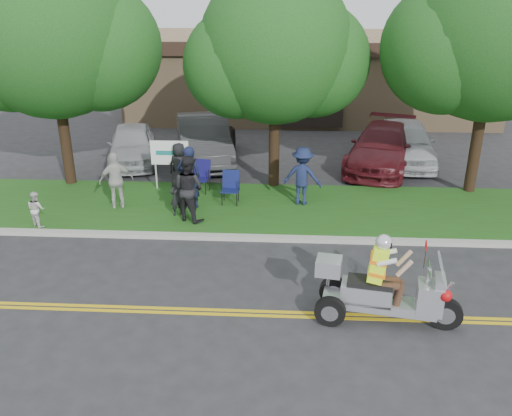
# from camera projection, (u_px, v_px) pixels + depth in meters

# --- Properties ---
(ground) EXTENTS (120.00, 120.00, 0.00)m
(ground) POSITION_uv_depth(u_px,v_px,m) (242.00, 300.00, 11.96)
(ground) COLOR #28282B
(ground) RESTS_ON ground
(centerline_near) EXTENTS (60.00, 0.10, 0.01)m
(centerline_near) POSITION_uv_depth(u_px,v_px,m) (240.00, 315.00, 11.43)
(centerline_near) COLOR gold
(centerline_near) RESTS_ON ground
(centerline_far) EXTENTS (60.00, 0.10, 0.01)m
(centerline_far) POSITION_uv_depth(u_px,v_px,m) (241.00, 311.00, 11.58)
(centerline_far) COLOR gold
(centerline_far) RESTS_ON ground
(curb) EXTENTS (60.00, 0.25, 0.12)m
(curb) POSITION_uv_depth(u_px,v_px,m) (251.00, 238.00, 14.75)
(curb) COLOR #A8A89E
(curb) RESTS_ON ground
(grass_verge) EXTENTS (60.00, 4.00, 0.10)m
(grass_verge) POSITION_uv_depth(u_px,v_px,m) (256.00, 208.00, 16.73)
(grass_verge) COLOR #244C14
(grass_verge) RESTS_ON ground
(commercial_building) EXTENTS (18.00, 8.20, 4.00)m
(commercial_building) POSITION_uv_depth(u_px,v_px,m) (309.00, 74.00, 28.56)
(commercial_building) COLOR #9E7F5B
(commercial_building) RESTS_ON ground
(tree_left) EXTENTS (6.62, 5.40, 7.78)m
(tree_left) POSITION_uv_depth(u_px,v_px,m) (54.00, 39.00, 16.91)
(tree_left) COLOR #332114
(tree_left) RESTS_ON ground
(tree_mid) EXTENTS (5.88, 4.80, 7.05)m
(tree_mid) POSITION_uv_depth(u_px,v_px,m) (277.00, 54.00, 16.89)
(tree_mid) COLOR #332114
(tree_mid) RESTS_ON ground
(tree_right) EXTENTS (6.86, 5.60, 8.07)m
(tree_right) POSITION_uv_depth(u_px,v_px,m) (495.00, 36.00, 16.13)
(tree_right) COLOR #332114
(tree_right) RESTS_ON ground
(business_sign) EXTENTS (1.25, 0.06, 1.75)m
(business_sign) POSITION_uv_depth(u_px,v_px,m) (170.00, 155.00, 17.71)
(business_sign) COLOR silver
(business_sign) RESTS_ON ground
(trike_scooter) EXTENTS (2.99, 1.20, 1.96)m
(trike_scooter) POSITION_uv_depth(u_px,v_px,m) (381.00, 291.00, 11.01)
(trike_scooter) COLOR black
(trike_scooter) RESTS_ON ground
(lawn_chair_a) EXTENTS (0.55, 0.57, 1.01)m
(lawn_chair_a) POSITION_uv_depth(u_px,v_px,m) (231.00, 185.00, 16.83)
(lawn_chair_a) COLOR black
(lawn_chair_a) RESTS_ON grass_verge
(lawn_chair_b) EXTENTS (0.63, 0.65, 1.04)m
(lawn_chair_b) POSITION_uv_depth(u_px,v_px,m) (201.00, 174.00, 17.74)
(lawn_chair_b) COLOR black
(lawn_chair_b) RESTS_ON grass_verge
(spectator_adult_left) EXTENTS (0.83, 0.69, 1.94)m
(spectator_adult_left) POSITION_uv_depth(u_px,v_px,m) (189.00, 177.00, 16.27)
(spectator_adult_left) COLOR #141A39
(spectator_adult_left) RESTS_ON grass_verge
(spectator_adult_mid) EXTENTS (1.18, 1.10, 1.93)m
(spectator_adult_mid) POSITION_uv_depth(u_px,v_px,m) (189.00, 188.00, 15.42)
(spectator_adult_mid) COLOR black
(spectator_adult_mid) RESTS_ON grass_verge
(spectator_adult_right) EXTENTS (1.10, 0.79, 1.73)m
(spectator_adult_right) POSITION_uv_depth(u_px,v_px,m) (116.00, 180.00, 16.32)
(spectator_adult_right) COLOR #B9BAB3
(spectator_adult_right) RESTS_ON grass_verge
(spectator_chair_a) EXTENTS (1.30, 0.93, 1.81)m
(spectator_chair_a) POSITION_uv_depth(u_px,v_px,m) (302.00, 176.00, 16.58)
(spectator_chair_a) COLOR #192145
(spectator_chair_a) RESTS_ON grass_verge
(spectator_chair_b) EXTENTS (0.88, 0.68, 1.60)m
(spectator_chair_b) POSITION_uv_depth(u_px,v_px,m) (180.00, 167.00, 17.75)
(spectator_chair_b) COLOR black
(spectator_chair_b) RESTS_ON grass_verge
(child_left) EXTENTS (0.49, 0.44, 1.13)m
(child_left) POSITION_uv_depth(u_px,v_px,m) (177.00, 197.00, 15.88)
(child_left) COLOR black
(child_left) RESTS_ON grass_verge
(child_right) EXTENTS (0.63, 0.60, 1.03)m
(child_right) POSITION_uv_depth(u_px,v_px,m) (36.00, 209.00, 15.18)
(child_right) COLOR silver
(child_right) RESTS_ON grass_verge
(parked_car_far_left) EXTENTS (2.65, 4.57, 1.46)m
(parked_car_far_left) POSITION_uv_depth(u_px,v_px,m) (132.00, 145.00, 20.80)
(parked_car_far_left) COLOR #A4A6AB
(parked_car_far_left) RESTS_ON ground
(parked_car_left) EXTENTS (3.04, 5.60, 1.75)m
(parked_car_left) POSITION_uv_depth(u_px,v_px,m) (204.00, 139.00, 20.94)
(parked_car_left) COLOR #343437
(parked_car_left) RESTS_ON ground
(parked_car_mid) EXTENTS (2.39, 4.75, 1.29)m
(parked_car_mid) POSITION_uv_depth(u_px,v_px,m) (206.00, 146.00, 20.96)
(parked_car_mid) COLOR black
(parked_car_mid) RESTS_ON ground
(parked_car_right) EXTENTS (3.69, 5.74, 1.55)m
(parked_car_right) POSITION_uv_depth(u_px,v_px,m) (382.00, 147.00, 20.30)
(parked_car_right) COLOR #511319
(parked_car_right) RESTS_ON ground
(parked_car_far_right) EXTENTS (2.20, 4.85, 1.62)m
(parked_car_far_right) POSITION_uv_depth(u_px,v_px,m) (406.00, 142.00, 20.83)
(parked_car_far_right) COLOR silver
(parked_car_far_right) RESTS_ON ground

